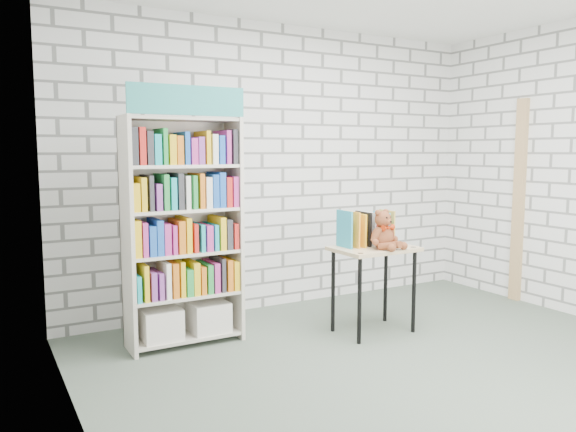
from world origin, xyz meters
TOP-DOWN VIEW (x-y plane):
  - ground at (0.00, 0.00)m, footprint 4.50×4.50m
  - room_shell at (0.00, 0.00)m, footprint 4.52×4.02m
  - bookshelf at (-1.27, 1.36)m, footprint 0.92×0.36m
  - display_table at (0.25, 0.83)m, footprint 0.70×0.49m
  - table_books at (0.25, 0.95)m, footprint 0.49×0.22m
  - teddy_bear at (0.28, 0.73)m, footprint 0.30×0.29m
  - door_trim at (2.23, 0.95)m, footprint 0.05×0.12m

SIDE VIEW (x-z plane):
  - ground at x=0.00m, z-range 0.00..0.00m
  - display_table at x=0.25m, z-range 0.27..1.02m
  - teddy_bear at x=0.28m, z-range 0.71..1.05m
  - table_books at x=0.25m, z-range 0.75..1.04m
  - bookshelf at x=-1.27m, z-range -0.09..1.97m
  - door_trim at x=2.23m, z-range 0.00..2.10m
  - room_shell at x=0.00m, z-range 0.38..3.19m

